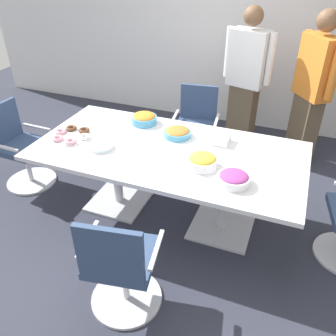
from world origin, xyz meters
The scene contains 15 objects.
ground_plane centered at (0.00, 0.00, -0.01)m, with size 10.00×10.00×0.01m, color #2D303D.
back_wall centered at (0.00, 2.40, 1.40)m, with size 8.00×0.10×2.80m, color white.
conference_table centered at (0.00, 0.00, 0.63)m, with size 2.40×1.20×0.75m.
office_chair_0 centered at (-1.70, -0.04, 0.41)m, with size 0.55×0.55×0.91m.
office_chair_1 centered at (0.08, -1.10, 0.41)m, with size 0.63×0.63×0.91m.
office_chair_3 centered at (-0.08, 1.10, 0.41)m, with size 0.61×0.61×0.91m.
person_standing_0 centered at (0.35, 1.68, 0.90)m, with size 0.61×0.33×1.73m.
person_standing_1 centered at (1.11, 1.56, 0.92)m, with size 0.44×0.53×1.75m.
snack_bowl_candy_mix centered at (0.66, -0.31, 0.80)m, with size 0.25×0.25×0.10m.
snack_bowl_chips_yellow centered at (0.37, -0.17, 0.81)m, with size 0.25×0.25×0.12m.
snack_bowl_pretzels centered at (-0.01, 0.26, 0.79)m, with size 0.26×0.26×0.08m.
snack_bowl_chips_orange centered at (-0.42, 0.41, 0.80)m, with size 0.26×0.26×0.11m.
donut_platter centered at (-0.93, -0.12, 0.77)m, with size 0.38×0.37×0.04m.
plate_stack centered at (-0.56, -0.20, 0.77)m, with size 0.22×0.22×0.04m.
napkin_pile centered at (0.40, 0.29, 0.78)m, with size 0.18×0.18×0.07m, color white.
Camera 1 is at (1.00, -2.55, 2.33)m, focal length 37.81 mm.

